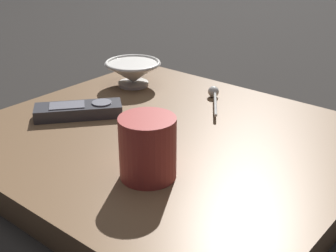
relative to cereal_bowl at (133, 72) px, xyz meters
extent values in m
plane|color=black|center=(0.15, 0.23, -0.08)|extent=(6.00, 6.00, 0.00)
cube|color=brown|center=(0.15, 0.23, -0.06)|extent=(0.61, 0.68, 0.05)
cylinder|color=beige|center=(0.00, 0.00, -0.03)|extent=(0.07, 0.07, 0.01)
cone|color=beige|center=(0.00, 0.00, 0.00)|extent=(0.13, 0.13, 0.05)
torus|color=beige|center=(0.00, 0.00, 0.02)|extent=(0.13, 0.13, 0.01)
cylinder|color=#A53833|center=(0.29, 0.31, 0.02)|extent=(0.09, 0.09, 0.10)
cylinder|color=silver|center=(0.00, 0.23, -0.02)|extent=(0.10, 0.08, 0.01)
sphere|color=silver|center=(-0.06, 0.19, -0.02)|extent=(0.02, 0.02, 0.02)
cube|color=#38383D|center=(0.20, 0.04, -0.02)|extent=(0.17, 0.15, 0.02)
cylinder|color=slate|center=(0.17, 0.07, -0.01)|extent=(0.04, 0.04, 0.00)
cube|color=slate|center=(0.22, 0.03, -0.01)|extent=(0.08, 0.07, 0.00)
camera|label=1|loc=(0.74, 0.72, 0.33)|focal=49.64mm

